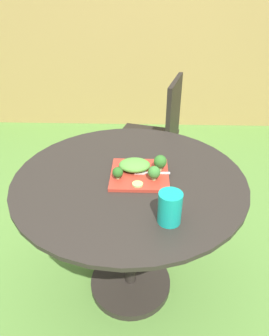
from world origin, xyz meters
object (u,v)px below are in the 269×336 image
(patio_chair, at_px, (158,129))
(salad_plate, at_px, (140,175))
(drinking_glass, at_px, (170,209))
(fork, at_px, (149,172))

(patio_chair, height_order, salad_plate, patio_chair)
(salad_plate, bearing_deg, drinking_glass, -69.29)
(patio_chair, xyz_separation_m, drinking_glass, (-0.01, -1.24, 0.26))
(patio_chair, relative_size, salad_plate, 3.60)
(fork, bearing_deg, salad_plate, -172.26)
(salad_plate, bearing_deg, patio_chair, 82.94)
(drinking_glass, bearing_deg, salad_plate, 110.71)
(patio_chair, relative_size, drinking_glass, 7.56)
(salad_plate, distance_m, drinking_glass, 0.31)
(salad_plate, xyz_separation_m, fork, (0.04, 0.01, 0.01))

